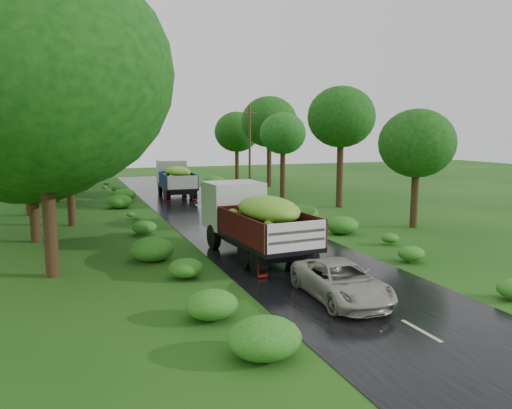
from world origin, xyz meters
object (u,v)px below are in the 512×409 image
truck_near (252,217)px  car (341,281)px  utility_pole (250,148)px  truck_far (175,177)px

truck_near → car: 6.47m
truck_near → utility_pole: size_ratio=0.97×
truck_far → truck_near: bearing=-89.6°
car → utility_pole: 29.57m
car → utility_pole: bearing=78.1°
truck_near → car: (0.62, -6.35, -1.07)m
truck_near → car: truck_near is taller
truck_near → truck_far: size_ratio=1.05×
truck_near → truck_far: (0.96, 20.66, -0.08)m
truck_near → utility_pole: 23.59m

